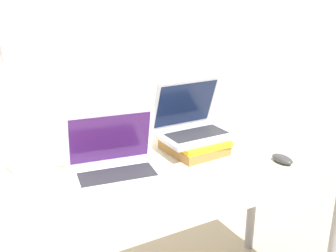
{
  "coord_description": "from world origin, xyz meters",
  "views": [
    {
      "loc": [
        -0.71,
        -0.86,
        1.43
      ],
      "look_at": [
        -0.04,
        0.33,
        0.95
      ],
      "focal_mm": 42.0,
      "sensor_mm": 36.0,
      "label": 1
    }
  ],
  "objects_px": {
    "book_stack": "(194,145)",
    "laptop_on_books": "(192,124)",
    "wireless_keyboard": "(236,177)",
    "desk_lamp": "(22,49)",
    "mouse": "(282,159)",
    "laptop_left": "(114,162)"
  },
  "relations": [
    {
      "from": "wireless_keyboard",
      "to": "desk_lamp",
      "type": "relative_size",
      "value": 0.47
    },
    {
      "from": "wireless_keyboard",
      "to": "desk_lamp",
      "type": "height_order",
      "value": "desk_lamp"
    },
    {
      "from": "laptop_left",
      "to": "laptop_on_books",
      "type": "distance_m",
      "value": 0.4
    },
    {
      "from": "laptop_on_books",
      "to": "desk_lamp",
      "type": "xyz_separation_m",
      "value": [
        -0.66,
        0.0,
        0.37
      ]
    },
    {
      "from": "wireless_keyboard",
      "to": "mouse",
      "type": "height_order",
      "value": "mouse"
    },
    {
      "from": "laptop_on_books",
      "to": "desk_lamp",
      "type": "height_order",
      "value": "desk_lamp"
    },
    {
      "from": "laptop_left",
      "to": "book_stack",
      "type": "relative_size",
      "value": 1.5
    },
    {
      "from": "wireless_keyboard",
      "to": "desk_lamp",
      "type": "bearing_deg",
      "value": 152.03
    },
    {
      "from": "wireless_keyboard",
      "to": "laptop_left",
      "type": "bearing_deg",
      "value": 145.47
    },
    {
      "from": "laptop_left",
      "to": "wireless_keyboard",
      "type": "xyz_separation_m",
      "value": [
        0.37,
        -0.26,
        -0.04
      ]
    },
    {
      "from": "desk_lamp",
      "to": "mouse",
      "type": "bearing_deg",
      "value": -19.28
    },
    {
      "from": "mouse",
      "to": "laptop_on_books",
      "type": "bearing_deg",
      "value": 127.51
    },
    {
      "from": "book_stack",
      "to": "desk_lamp",
      "type": "relative_size",
      "value": 0.39
    },
    {
      "from": "wireless_keyboard",
      "to": "mouse",
      "type": "relative_size",
      "value": 2.89
    },
    {
      "from": "laptop_on_books",
      "to": "wireless_keyboard",
      "type": "relative_size",
      "value": 1.05
    },
    {
      "from": "mouse",
      "to": "desk_lamp",
      "type": "bearing_deg",
      "value": 160.72
    },
    {
      "from": "book_stack",
      "to": "wireless_keyboard",
      "type": "xyz_separation_m",
      "value": [
        -0.01,
        -0.29,
        -0.02
      ]
    },
    {
      "from": "book_stack",
      "to": "laptop_left",
      "type": "bearing_deg",
      "value": -174.43
    },
    {
      "from": "wireless_keyboard",
      "to": "desk_lamp",
      "type": "distance_m",
      "value": 0.86
    },
    {
      "from": "laptop_left",
      "to": "book_stack",
      "type": "height_order",
      "value": "laptop_left"
    },
    {
      "from": "book_stack",
      "to": "laptop_on_books",
      "type": "relative_size",
      "value": 0.79
    },
    {
      "from": "desk_lamp",
      "to": "wireless_keyboard",
      "type": "bearing_deg",
      "value": -27.97
    }
  ]
}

